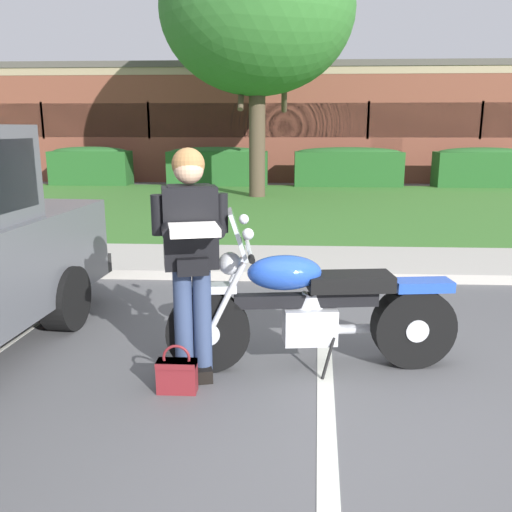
{
  "coord_description": "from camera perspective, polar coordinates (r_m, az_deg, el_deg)",
  "views": [
    {
      "loc": [
        -0.37,
        -3.19,
        1.84
      ],
      "look_at": [
        -0.59,
        0.92,
        0.85
      ],
      "focal_mm": 37.65,
      "sensor_mm": 36.0,
      "label": 1
    }
  ],
  "objects": [
    {
      "name": "brick_building",
      "position": [
        22.6,
        0.72,
        13.88
      ],
      "size": [
        21.54,
        8.9,
        3.94
      ],
      "color": "brown",
      "rests_on": "ground"
    },
    {
      "name": "curb_strip",
      "position": [
        6.66,
        6.12,
        -2.05
      ],
      "size": [
        60.0,
        0.2,
        0.12
      ],
      "primitive_type": "cube",
      "color": "#B7B2A8",
      "rests_on": "ground"
    },
    {
      "name": "hedge_right",
      "position": [
        17.97,
        22.81,
        8.71
      ],
      "size": [
        2.78,
        0.9,
        1.24
      ],
      "color": "#235623",
      "rests_on": "ground"
    },
    {
      "name": "hedge_center_left",
      "position": [
        17.07,
        -4.08,
        9.52
      ],
      "size": [
        3.1,
        0.9,
        1.24
      ],
      "color": "#235623",
      "rests_on": "ground"
    },
    {
      "name": "rider_person",
      "position": [
        3.83,
        -6.92,
        0.86
      ],
      "size": [
        0.54,
        0.64,
        1.7
      ],
      "color": "black",
      "rests_on": "ground"
    },
    {
      "name": "motorcycle",
      "position": [
        4.16,
        7.1,
        -5.53
      ],
      "size": [
        2.24,
        0.82,
        1.26
      ],
      "color": "black",
      "rests_on": "ground"
    },
    {
      "name": "handbag",
      "position": [
        3.93,
        -8.4,
        -12.21
      ],
      "size": [
        0.28,
        0.13,
        0.36
      ],
      "color": "maroon",
      "rests_on": "ground"
    },
    {
      "name": "hedge_center_right",
      "position": [
        17.05,
        9.73,
        9.36
      ],
      "size": [
        3.29,
        0.9,
        1.24
      ],
      "color": "#235623",
      "rests_on": "ground"
    },
    {
      "name": "hedge_left",
      "position": [
        18.02,
        -17.13,
        9.18
      ],
      "size": [
        2.47,
        0.9,
        1.24
      ],
      "color": "#235623",
      "rests_on": "ground"
    },
    {
      "name": "grass_lawn",
      "position": [
        12.59,
        4.71,
        5.23
      ],
      "size": [
        60.0,
        8.9,
        0.06
      ],
      "primitive_type": "cube",
      "color": "#3D752D",
      "rests_on": "ground"
    },
    {
      "name": "concrete_walk",
      "position": [
        7.48,
        5.79,
        -0.45
      ],
      "size": [
        60.0,
        1.5,
        0.08
      ],
      "primitive_type": "cube",
      "color": "#B7B2A8",
      "rests_on": "ground"
    },
    {
      "name": "shade_tree",
      "position": [
        14.4,
        0.13,
        24.62
      ],
      "size": [
        4.78,
        4.78,
        6.66
      ],
      "color": "#4C3D2D",
      "rests_on": "ground"
    },
    {
      "name": "ground_plane",
      "position": [
        3.7,
        8.74,
        -16.49
      ],
      "size": [
        140.0,
        140.0,
        0.0
      ],
      "primitive_type": "plane",
      "color": "#565659"
    },
    {
      "name": "stall_stripe_1",
      "position": [
        3.86,
        7.43,
        -14.97
      ],
      "size": [
        0.38,
        4.4,
        0.01
      ],
      "primitive_type": "cube",
      "rotation": [
        0.0,
        0.0,
        -0.06
      ],
      "color": "silver",
      "rests_on": "ground"
    }
  ]
}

